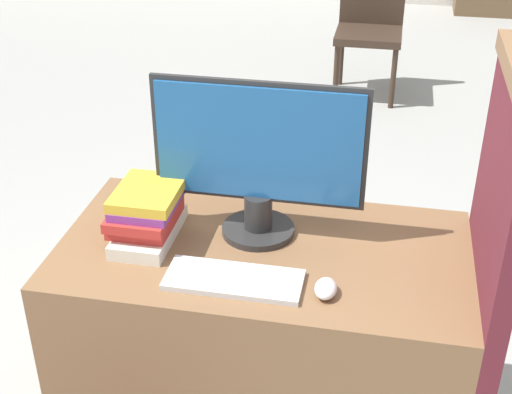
% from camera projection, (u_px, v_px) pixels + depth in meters
% --- Properties ---
extents(desk, '(1.17, 0.63, 0.73)m').
position_uv_depth(desk, '(263.00, 346.00, 2.20)').
color(desk, brown).
rests_on(desk, ground_plane).
extents(carrel_divider, '(0.07, 0.59, 1.32)m').
position_uv_depth(carrel_divider, '(482.00, 296.00, 1.93)').
color(carrel_divider, '#5B1E28').
rests_on(carrel_divider, ground_plane).
extents(monitor, '(0.60, 0.21, 0.47)m').
position_uv_depth(monitor, '(258.00, 157.00, 1.97)').
color(monitor, '#282828').
rests_on(monitor, desk).
extents(keyboard, '(0.36, 0.14, 0.02)m').
position_uv_depth(keyboard, '(234.00, 280.00, 1.87)').
color(keyboard, silver).
rests_on(keyboard, desk).
extents(mouse, '(0.06, 0.09, 0.04)m').
position_uv_depth(mouse, '(326.00, 289.00, 1.82)').
color(mouse, silver).
rests_on(mouse, desk).
extents(book_stack, '(0.19, 0.28, 0.16)m').
position_uv_depth(book_stack, '(147.00, 214.00, 2.03)').
color(book_stack, silver).
rests_on(book_stack, desk).
extents(far_chair, '(0.44, 0.44, 0.87)m').
position_uv_depth(far_chair, '(370.00, 23.00, 4.84)').
color(far_chair, '#38281E').
rests_on(far_chair, ground_plane).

